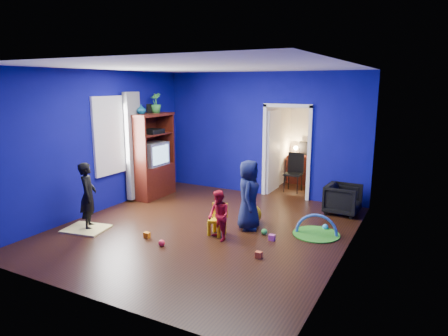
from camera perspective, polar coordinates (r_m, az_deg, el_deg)
The scene contains 34 objects.
floor at distance 7.43m, azimuth -2.86°, elevation -8.71°, with size 5.00×5.50×0.01m, color black.
ceiling at distance 6.96m, azimuth -3.11°, elevation 14.23°, with size 5.00×5.50×0.01m, color white.
wall_back at distance 9.50m, azimuth 5.57°, elevation 4.79°, with size 5.00×0.02×2.90m, color #0A0B70.
wall_front at distance 4.95m, azimuth -19.52°, elevation -2.40°, with size 5.00×0.02×2.90m, color #0A0B70.
wall_left at distance 8.60m, azimuth -17.48°, elevation 3.56°, with size 0.02×5.50×2.90m, color #0A0B70.
wall_right at distance 6.18m, azimuth 17.36°, elevation 0.49°, with size 0.02×5.50×2.90m, color #0A0B70.
alcove at distance 10.14m, azimuth 10.59°, elevation 3.96°, with size 1.00×1.75×2.50m, color silver, non-canonical shape.
armchair at distance 8.54m, azimuth 16.62°, elevation -4.29°, with size 0.65×0.67×0.61m, color black.
child_black at distance 7.70m, azimuth -18.84°, elevation -3.78°, with size 0.45×0.30×1.24m, color black.
child_navy at distance 7.27m, azimuth 3.55°, elevation -3.85°, with size 0.63×0.41×1.29m, color #0F113A.
toddler_red at distance 6.79m, azimuth -0.76°, elevation -6.83°, with size 0.42×0.33×0.87m, color red.
vase at distance 9.12m, azimuth -11.74°, elevation 8.21°, with size 0.21×0.21×0.21m, color #0B4E5D.
potted_plant at distance 9.52m, azimuth -9.76°, elevation 9.16°, with size 0.26×0.26×0.46m, color #308533.
tv_armoire at distance 9.48m, azimuth -10.31°, elevation 1.77°, with size 0.58×1.14×1.96m, color #3A1409.
crt_tv at distance 9.45m, azimuth -10.13°, elevation 1.99°, with size 0.46×0.70×0.54m, color silver.
yellow_blanket at distance 7.82m, azimuth -19.08°, elevation -8.21°, with size 0.75×0.60×0.03m, color #F2E07A.
hopper_ball at distance 7.64m, azimuth 3.94°, elevation -6.61°, with size 0.38×0.38×0.38m, color yellow.
kid_chair at distance 7.09m, azimuth -1.05°, elevation -7.59°, with size 0.28×0.28×0.50m, color yellow.
play_mat at distance 7.34m, azimuth 13.03°, elevation -9.20°, with size 0.82×0.82×0.02m, color green.
toy_arch at distance 7.34m, azimuth 13.03°, elevation -9.13°, with size 0.74×0.74×0.05m, color #3F8CD8.
window_left at distance 8.82m, azimuth -15.84°, elevation 4.51°, with size 0.03×0.95×1.55m, color white.
curtain at distance 9.19m, azimuth -12.85°, elevation 3.05°, with size 0.14×0.42×2.40m, color slate.
doorway at distance 9.35m, azimuth 8.93°, elevation 2.11°, with size 1.16×0.10×2.10m, color white.
study_desk at distance 10.89m, azimuth 11.42°, elevation -0.22°, with size 0.88×0.44×0.75m, color #3D140A.
desk_monitor at distance 10.90m, azimuth 11.72°, elevation 2.86°, with size 0.40×0.05×0.32m, color black.
desk_lamp at distance 10.92m, azimuth 10.22°, elevation 2.83°, with size 0.14×0.14×0.14m, color #FFD88C.
folding_chair at distance 9.97m, azimuth 9.86°, elevation -0.76°, with size 0.40×0.40×0.92m, color black.
book_shelf at distance 10.78m, azimuth 11.95°, elevation 8.48°, with size 0.88×0.24×0.04m, color white.
toy_0 at distance 6.28m, azimuth 4.97°, elevation -12.25°, with size 0.10×0.08×0.10m, color #D24F23.
toy_1 at distance 7.61m, azimuth 14.27°, elevation -8.15°, with size 0.11×0.11×0.11m, color #29B5EA.
toy_2 at distance 7.14m, azimuth -10.95°, elevation -9.39°, with size 0.10×0.08×0.10m, color orange.
toy_3 at distance 7.19m, azimuth 5.77°, elevation -9.02°, with size 0.11×0.11×0.11m, color green.
toy_4 at distance 6.95m, azimuth 6.85°, elevation -9.83°, with size 0.10×0.08×0.10m, color #C74A9C.
toy_5 at distance 6.76m, azimuth -8.90°, elevation -10.51°, with size 0.11×0.11×0.11m, color #F22837.
Camera 1 is at (3.57, -5.97, 2.61)m, focal length 32.00 mm.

